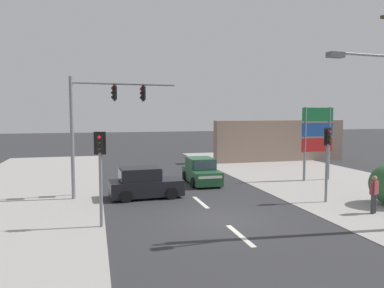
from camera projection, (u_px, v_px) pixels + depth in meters
name	position (u px, v px, depth m)	size (l,w,h in m)	color
ground_plane	(221.00, 220.00, 14.91)	(140.00, 140.00, 0.00)	#303033
lane_dash_near	(240.00, 235.00, 12.98)	(0.20, 2.40, 0.01)	silver
lane_dash_mid	(201.00, 202.00, 17.80)	(0.20, 2.40, 0.01)	silver
lane_dash_far	(178.00, 183.00, 22.62)	(0.20, 2.40, 0.01)	silver
kerb_right_verge	(375.00, 196.00, 19.10)	(10.00, 44.00, 0.02)	#A39E99
kerb_left_verge	(11.00, 208.00, 16.62)	(8.00, 40.00, 0.02)	#A39E99
traffic_signal_mast	(99.00, 115.00, 18.52)	(5.27, 0.64, 6.00)	slate
pedestal_signal_right_kerb	(327.00, 152.00, 17.58)	(0.43, 0.31, 3.56)	slate
pedestal_signal_left_kerb	(100.00, 163.00, 13.71)	(0.44, 0.31, 3.56)	slate
shopping_plaza_sign	(317.00, 133.00, 23.31)	(2.10, 0.16, 4.60)	slate
shopfront_wall_far	(280.00, 141.00, 32.95)	(12.00, 1.00, 3.60)	gray
hatchback_oncoming_mid	(201.00, 172.00, 22.53)	(1.81, 3.66, 1.53)	#235633
hatchback_oncoming_near	(144.00, 184.00, 18.72)	(3.72, 1.94, 1.53)	black
pedestrian_at_kerb	(374.00, 192.00, 15.66)	(0.52, 0.34, 1.63)	#333338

